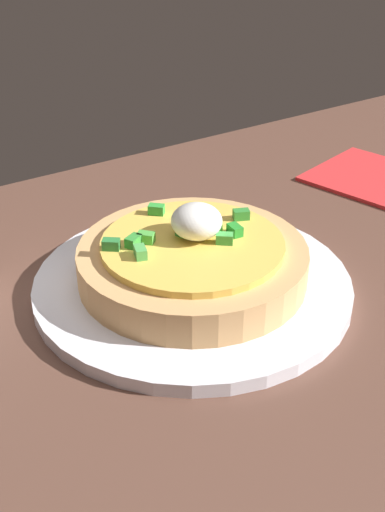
{
  "coord_description": "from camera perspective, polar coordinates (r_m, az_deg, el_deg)",
  "views": [
    {
      "loc": [
        24.92,
        25.5,
        30.63
      ],
      "look_at": [
        1.19,
        -10.25,
        5.18
      ],
      "focal_mm": 45.44,
      "sensor_mm": 36.0,
      "label": 1
    }
  ],
  "objects": [
    {
      "name": "dining_table",
      "position": [
        0.46,
        8.38,
        -9.41
      ],
      "size": [
        111.06,
        75.76,
        2.1
      ],
      "primitive_type": "cube",
      "color": "brown",
      "rests_on": "ground"
    },
    {
      "name": "plate",
      "position": [
        0.51,
        0.0,
        -2.45
      ],
      "size": [
        24.94,
        24.94,
        1.08
      ],
      "primitive_type": "cylinder",
      "color": "white",
      "rests_on": "dining_table"
    },
    {
      "name": "pizza",
      "position": [
        0.5,
        0.01,
        -0.27
      ],
      "size": [
        17.81,
        17.81,
        6.01
      ],
      "color": "tan",
      "rests_on": "plate"
    },
    {
      "name": "napkin",
      "position": [
        0.73,
        15.56,
        6.69
      ],
      "size": [
        14.44,
        14.44,
        0.4
      ],
      "primitive_type": "cube",
      "rotation": [
        0.0,
        0.0,
        0.24
      ],
      "color": "red",
      "rests_on": "dining_table"
    }
  ]
}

